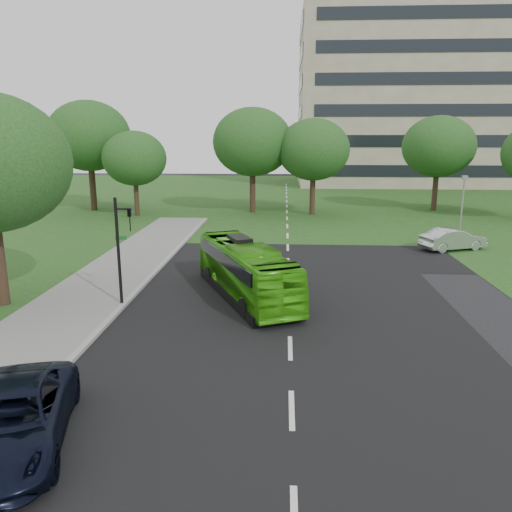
# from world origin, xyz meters

# --- Properties ---
(ground) EXTENTS (160.00, 160.00, 0.00)m
(ground) POSITION_xyz_m (0.00, 0.00, 0.00)
(ground) COLOR black
(ground) RESTS_ON ground
(street_surfaces) EXTENTS (120.00, 120.00, 0.15)m
(street_surfaces) POSITION_xyz_m (-0.38, 22.75, 0.03)
(street_surfaces) COLOR black
(street_surfaces) RESTS_ON ground
(office_building) EXTENTS (40.10, 20.10, 25.00)m
(office_building) POSITION_xyz_m (21.96, 61.96, 12.50)
(office_building) COLOR gray
(office_building) RESTS_ON ground
(tree_park_a) EXTENTS (5.75, 5.75, 7.63)m
(tree_park_a) POSITION_xyz_m (-13.80, 26.93, 5.18)
(tree_park_a) COLOR black
(tree_park_a) RESTS_ON ground
(tree_park_b) EXTENTS (7.46, 7.46, 9.78)m
(tree_park_b) POSITION_xyz_m (-3.30, 29.59, 6.59)
(tree_park_b) COLOR black
(tree_park_b) RESTS_ON ground
(tree_park_c) EXTENTS (6.58, 6.58, 8.74)m
(tree_park_c) POSITION_xyz_m (2.33, 28.51, 5.93)
(tree_park_c) COLOR black
(tree_park_c) RESTS_ON ground
(tree_park_d) EXTENTS (6.87, 6.87, 9.09)m
(tree_park_d) POSITION_xyz_m (14.43, 31.74, 6.15)
(tree_park_d) COLOR black
(tree_park_d) RESTS_ON ground
(tree_park_f) EXTENTS (7.86, 7.86, 10.50)m
(tree_park_f) POSITION_xyz_m (-19.08, 30.16, 7.14)
(tree_park_f) COLOR black
(tree_park_f) RESTS_ON ground
(bus) EXTENTS (5.43, 8.84, 2.44)m
(bus) POSITION_xyz_m (-1.97, 3.71, 1.22)
(bus) COLOR #3BA912
(bus) RESTS_ON ground
(sedan) EXTENTS (4.52, 2.93, 1.41)m
(sedan) POSITION_xyz_m (10.57, 13.96, 0.70)
(sedan) COLOR silver
(sedan) RESTS_ON ground
(suv) EXTENTS (3.67, 5.64, 1.44)m
(suv) POSITION_xyz_m (-6.50, -8.00, 0.72)
(suv) COLOR black
(suv) RESTS_ON ground
(traffic_light) EXTENTS (0.75, 0.20, 4.69)m
(traffic_light) POSITION_xyz_m (-7.05, 2.00, 2.75)
(traffic_light) COLOR black
(traffic_light) RESTS_ON ground
(camera_pole) EXTENTS (0.45, 0.43, 4.36)m
(camera_pole) POSITION_xyz_m (12.74, 19.10, 2.82)
(camera_pole) COLOR gray
(camera_pole) RESTS_ON ground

